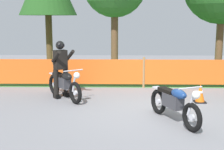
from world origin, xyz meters
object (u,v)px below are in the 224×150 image
Objects in this scene: motorcycle_lead at (64,84)px; rider_lead at (60,66)px; motorcycle_trailing at (174,103)px; traffic_cone at (200,93)px.

rider_lead is (-0.13, 0.17, 0.50)m from motorcycle_lead.
rider_lead is (-2.98, 2.19, 0.50)m from motorcycle_trailing.
motorcycle_trailing is (2.85, -2.02, -0.00)m from motorcycle_lead.
motorcycle_trailing is at bearing 18.18° from motorcycle_lead.
motorcycle_trailing is 1.09× the size of rider_lead.
rider_lead is at bearing 173.32° from traffic_cone.
rider_lead reaches higher than motorcycle_lead.
rider_lead is at bearing -150.12° from motorcycle_trailing.
rider_lead is at bearing -179.49° from motorcycle_lead.
rider_lead is 4.09m from traffic_cone.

